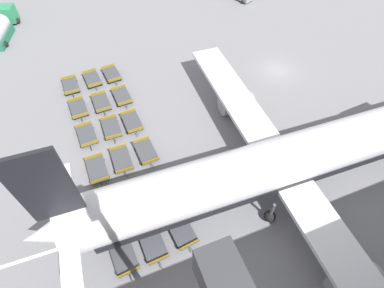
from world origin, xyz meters
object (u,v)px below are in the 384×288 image
(fuel_tanker_primary, at_px, (0,29))
(baggage_dolly_row_mid_a_col_a, at_px, (92,79))
(airplane, at_px, (294,158))
(baggage_dolly_row_mid_b_col_b, at_px, (122,96))
(baggage_dolly_row_near_col_a, at_px, (71,86))
(baggage_dolly_row_near_col_e, at_px, (108,209))
(baggage_dolly_row_mid_b_col_e, at_px, (162,187))
(baggage_dolly_row_mid_b_col_c, at_px, (132,122))
(baggage_dolly_row_near_col_b, at_px, (78,109))
(baggage_dolly_row_mid_b_col_a, at_px, (112,74))
(baggage_dolly_row_mid_b_col_f, at_px, (181,230))
(baggage_dolly_row_near_col_d, at_px, (97,169))
(baggage_dolly_row_mid_a_col_c, at_px, (111,128))
(baggage_dolly_row_mid_a_col_e, at_px, (135,196))
(baggage_dolly_row_mid_a_col_f, at_px, (153,244))
(baggage_dolly_row_near_col_c, at_px, (87,135))
(baggage_dolly_row_mid_b_col_d, at_px, (146,152))
(baggage_dolly_row_near_col_f, at_px, (123,255))
(baggage_dolly_row_mid_a_col_b, at_px, (101,103))
(baggage_dolly_row_mid_a_col_d, at_px, (122,160))

(fuel_tanker_primary, bearing_deg, baggage_dolly_row_mid_a_col_a, 33.98)
(airplane, bearing_deg, baggage_dolly_row_mid_b_col_b, -145.10)
(baggage_dolly_row_near_col_a, relative_size, baggage_dolly_row_near_col_e, 0.99)
(baggage_dolly_row_mid_b_col_e, bearing_deg, baggage_dolly_row_mid_b_col_c, -176.78)
(baggage_dolly_row_near_col_b, distance_m, baggage_dolly_row_mid_b_col_c, 6.93)
(baggage_dolly_row_mid_b_col_a, relative_size, baggage_dolly_row_mid_b_col_f, 1.00)
(baggage_dolly_row_near_col_d, height_order, baggage_dolly_row_mid_a_col_c, same)
(baggage_dolly_row_mid_a_col_e, distance_m, baggage_dolly_row_mid_a_col_f, 4.88)
(baggage_dolly_row_near_col_c, xyz_separation_m, baggage_dolly_row_near_col_e, (9.56, 0.37, 0.00))
(baggage_dolly_row_near_col_d, distance_m, baggage_dolly_row_mid_b_col_d, 5.12)
(baggage_dolly_row_near_col_f, xyz_separation_m, baggage_dolly_row_mid_b_col_e, (-4.98, 4.89, 0.00))
(airplane, distance_m, baggage_dolly_row_mid_b_col_e, 12.37)
(baggage_dolly_row_mid_b_col_d, bearing_deg, baggage_dolly_row_near_col_d, -85.93)
(baggage_dolly_row_near_col_a, distance_m, baggage_dolly_row_mid_b_col_a, 5.31)
(baggage_dolly_row_near_col_d, distance_m, baggage_dolly_row_mid_b_col_b, 10.80)
(baggage_dolly_row_mid_a_col_f, relative_size, baggage_dolly_row_mid_b_col_d, 1.00)
(airplane, xyz_separation_m, baggage_dolly_row_mid_b_col_d, (-8.01, -11.76, -3.00))
(baggage_dolly_row_mid_a_col_b, bearing_deg, baggage_dolly_row_near_col_f, -5.29)
(fuel_tanker_primary, xyz_separation_m, baggage_dolly_row_mid_b_col_b, (20.70, 13.63, -0.79))
(baggage_dolly_row_mid_b_col_b, relative_size, baggage_dolly_row_mid_b_col_f, 0.99)
(baggage_dolly_row_near_col_d, distance_m, baggage_dolly_row_mid_a_col_d, 2.53)
(airplane, xyz_separation_m, baggage_dolly_row_mid_a_col_b, (-17.13, -14.67, -3.00))
(baggage_dolly_row_near_col_c, distance_m, baggage_dolly_row_mid_a_col_b, 5.19)
(baggage_dolly_row_near_col_b, xyz_separation_m, baggage_dolly_row_near_col_c, (4.57, 0.26, 0.00))
(baggage_dolly_row_near_col_b, xyz_separation_m, baggage_dolly_row_mid_a_col_c, (4.50, 2.96, 0.00))
(baggage_dolly_row_mid_a_col_e, bearing_deg, baggage_dolly_row_near_col_c, -162.32)
(baggage_dolly_row_near_col_f, relative_size, baggage_dolly_row_mid_a_col_f, 1.00)
(baggage_dolly_row_near_col_d, height_order, baggage_dolly_row_mid_b_col_d, same)
(baggage_dolly_row_near_col_d, bearing_deg, baggage_dolly_row_mid_a_col_b, 166.97)
(baggage_dolly_row_near_col_c, xyz_separation_m, baggage_dolly_row_mid_a_col_c, (-0.06, 2.70, 0.00))
(baggage_dolly_row_near_col_e, bearing_deg, baggage_dolly_row_mid_a_col_a, 174.46)
(baggage_dolly_row_near_col_f, distance_m, baggage_dolly_row_mid_a_col_d, 9.73)
(baggage_dolly_row_near_col_d, height_order, baggage_dolly_row_mid_a_col_d, same)
(fuel_tanker_primary, height_order, baggage_dolly_row_mid_a_col_c, fuel_tanker_primary)
(baggage_dolly_row_near_col_c, bearing_deg, baggage_dolly_row_mid_a_col_f, 12.69)
(baggage_dolly_row_near_col_f, bearing_deg, baggage_dolly_row_near_col_a, -176.91)
(baggage_dolly_row_near_col_c, relative_size, baggage_dolly_row_near_col_d, 1.01)
(fuel_tanker_primary, bearing_deg, baggage_dolly_row_mid_a_col_b, 27.87)
(baggage_dolly_row_mid_a_col_d, bearing_deg, baggage_dolly_row_near_col_b, -161.88)
(baggage_dolly_row_mid_a_col_b, xyz_separation_m, baggage_dolly_row_mid_b_col_b, (-0.22, 2.57, 0.00))
(baggage_dolly_row_near_col_b, bearing_deg, baggage_dolly_row_mid_a_col_f, 10.42)
(baggage_dolly_row_near_col_a, bearing_deg, baggage_dolly_row_mid_a_col_f, 9.14)
(baggage_dolly_row_mid_a_col_f, bearing_deg, baggage_dolly_row_mid_a_col_d, -177.46)
(baggage_dolly_row_near_col_e, xyz_separation_m, baggage_dolly_row_mid_a_col_f, (4.52, 2.80, 0.00))
(fuel_tanker_primary, height_order, baggage_dolly_row_mid_a_col_b, fuel_tanker_primary)
(baggage_dolly_row_mid_b_col_a, xyz_separation_m, baggage_dolly_row_mid_b_col_d, (14.05, 0.61, 0.00))
(baggage_dolly_row_mid_a_col_b, bearing_deg, baggage_dolly_row_near_col_a, -146.54)
(baggage_dolly_row_near_col_c, relative_size, baggage_dolly_row_mid_a_col_a, 1.00)
(baggage_dolly_row_near_col_d, distance_m, baggage_dolly_row_near_col_e, 4.67)
(baggage_dolly_row_mid_b_col_a, relative_size, baggage_dolly_row_mid_b_col_c, 1.01)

